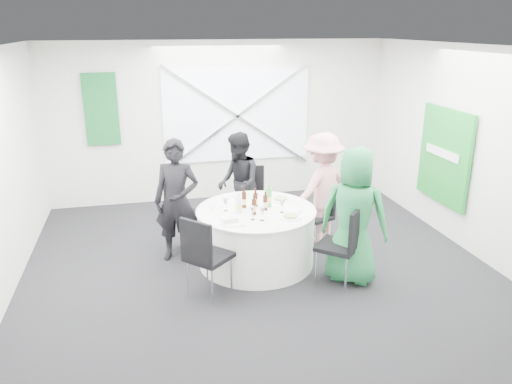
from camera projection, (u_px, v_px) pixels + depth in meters
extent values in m
plane|color=black|center=(259.00, 269.00, 6.53)|extent=(6.00, 6.00, 0.00)
plane|color=silver|center=(260.00, 47.00, 5.63)|extent=(6.00, 6.00, 0.00)
plane|color=silver|center=(220.00, 122.00, 8.85)|extent=(6.00, 0.00, 6.00)
plane|color=silver|center=(366.00, 284.00, 3.31)|extent=(6.00, 0.00, 6.00)
plane|color=silver|center=(475.00, 152.00, 6.73)|extent=(0.00, 6.00, 6.00)
cube|color=white|center=(237.00, 116.00, 8.84)|extent=(2.60, 0.03, 1.60)
cube|color=silver|center=(237.00, 116.00, 8.81)|extent=(2.63, 0.05, 1.84)
cube|color=silver|center=(237.00, 116.00, 8.81)|extent=(2.63, 0.05, 1.84)
cube|color=#11592D|center=(101.00, 109.00, 8.27)|extent=(0.55, 0.04, 1.20)
cube|color=#188629|center=(444.00, 156.00, 7.33)|extent=(0.05, 1.20, 1.40)
cylinder|color=white|center=(256.00, 237.00, 6.59)|extent=(1.52, 1.52, 0.74)
cylinder|color=white|center=(256.00, 210.00, 6.47)|extent=(1.56, 1.56, 0.02)
cube|color=black|center=(251.00, 203.00, 7.46)|extent=(0.53, 0.53, 0.06)
cube|color=black|center=(249.00, 181.00, 7.58)|extent=(0.44, 0.11, 0.50)
cylinder|color=silver|center=(262.00, 215.00, 7.74)|extent=(0.02, 0.02, 0.47)
cylinder|color=silver|center=(238.00, 215.00, 7.71)|extent=(0.02, 0.02, 0.47)
cylinder|color=silver|center=(264.00, 224.00, 7.38)|extent=(0.02, 0.02, 0.47)
cylinder|color=silver|center=(239.00, 225.00, 7.35)|extent=(0.02, 0.02, 0.47)
cube|color=black|center=(188.00, 216.00, 6.99)|extent=(0.65, 0.65, 0.05)
cube|color=black|center=(174.00, 195.00, 7.00)|extent=(0.31, 0.37, 0.49)
cylinder|color=silver|center=(185.00, 226.00, 7.31)|extent=(0.02, 0.02, 0.47)
cylinder|color=silver|center=(171.00, 235.00, 7.00)|extent=(0.02, 0.02, 0.47)
cylinder|color=silver|center=(207.00, 230.00, 7.16)|extent=(0.02, 0.02, 0.47)
cylinder|color=silver|center=(193.00, 240.00, 6.84)|extent=(0.02, 0.02, 0.47)
cube|color=black|center=(317.00, 217.00, 7.19)|extent=(0.49, 0.49, 0.04)
cube|color=black|center=(327.00, 200.00, 7.22)|extent=(0.17, 0.34, 0.40)
cylinder|color=silver|center=(331.00, 231.00, 7.23)|extent=(0.02, 0.02, 0.38)
cylinder|color=silver|center=(317.00, 225.00, 7.46)|extent=(0.02, 0.02, 0.38)
cylinder|color=silver|center=(316.00, 236.00, 7.06)|extent=(0.02, 0.02, 0.38)
cylinder|color=silver|center=(302.00, 230.00, 7.29)|extent=(0.02, 0.02, 0.38)
cube|color=black|center=(337.00, 246.00, 6.03)|extent=(0.65, 0.65, 0.05)
cube|color=black|center=(356.00, 229.00, 5.85)|extent=(0.32, 0.35, 0.49)
cylinder|color=silver|center=(346.00, 275.00, 5.88)|extent=(0.02, 0.02, 0.47)
cylinder|color=silver|center=(356.00, 263.00, 6.18)|extent=(0.02, 0.02, 0.47)
cylinder|color=silver|center=(317.00, 268.00, 6.05)|extent=(0.02, 0.02, 0.47)
cylinder|color=silver|center=(328.00, 256.00, 6.35)|extent=(0.02, 0.02, 0.47)
cube|color=black|center=(209.00, 257.00, 5.77)|extent=(0.64, 0.64, 0.05)
cube|color=black|center=(196.00, 242.00, 5.52)|extent=(0.33, 0.34, 0.49)
cylinder|color=silver|center=(187.00, 278.00, 5.80)|extent=(0.02, 0.02, 0.47)
cylinder|color=silver|center=(212.00, 287.00, 5.61)|extent=(0.02, 0.02, 0.47)
cylinder|color=silver|center=(207.00, 266.00, 6.10)|extent=(0.02, 0.02, 0.47)
cylinder|color=silver|center=(231.00, 274.00, 5.90)|extent=(0.02, 0.02, 0.47)
imported|color=black|center=(177.00, 201.00, 6.57)|extent=(0.70, 0.58, 1.66)
imported|color=black|center=(238.00, 183.00, 7.50)|extent=(0.42, 0.75, 1.54)
imported|color=pink|center=(322.00, 188.00, 7.14)|extent=(1.15, 0.87, 1.62)
imported|color=#228044|center=(354.00, 216.00, 6.00)|extent=(0.99, 0.92, 1.70)
cylinder|color=white|center=(243.00, 196.00, 6.94)|extent=(0.26, 0.26, 0.01)
cylinder|color=white|center=(219.00, 204.00, 6.64)|extent=(0.28, 0.28, 0.01)
cylinder|color=white|center=(280.00, 200.00, 6.81)|extent=(0.28, 0.28, 0.01)
cylinder|color=#849952|center=(281.00, 198.00, 6.81)|extent=(0.18, 0.18, 0.02)
cylinder|color=white|center=(290.00, 217.00, 6.19)|extent=(0.26, 0.26, 0.01)
cylinder|color=#849952|center=(290.00, 216.00, 6.18)|extent=(0.17, 0.17, 0.02)
cylinder|color=white|center=(233.00, 223.00, 6.02)|extent=(0.28, 0.28, 0.01)
cube|color=white|center=(229.00, 219.00, 6.03)|extent=(0.21, 0.16, 0.05)
cylinder|color=#3B180A|center=(244.00, 200.00, 6.50)|extent=(0.06, 0.06, 0.21)
cylinder|color=#3B180A|center=(244.00, 190.00, 6.46)|extent=(0.02, 0.02, 0.06)
cylinder|color=#EBD57C|center=(244.00, 202.00, 6.51)|extent=(0.06, 0.06, 0.07)
cylinder|color=#3B180A|center=(255.00, 200.00, 6.55)|extent=(0.06, 0.06, 0.19)
cylinder|color=#3B180A|center=(255.00, 191.00, 6.51)|extent=(0.02, 0.02, 0.06)
cylinder|color=#EBD57C|center=(255.00, 201.00, 6.55)|extent=(0.06, 0.06, 0.07)
cylinder|color=#3B180A|center=(265.00, 203.00, 6.42)|extent=(0.06, 0.06, 0.19)
cylinder|color=#3B180A|center=(265.00, 194.00, 6.38)|extent=(0.02, 0.02, 0.06)
cylinder|color=#EBD57C|center=(265.00, 204.00, 6.43)|extent=(0.06, 0.06, 0.07)
cylinder|color=#3B180A|center=(254.00, 207.00, 6.27)|extent=(0.06, 0.06, 0.21)
cylinder|color=#3B180A|center=(254.00, 197.00, 6.23)|extent=(0.02, 0.02, 0.06)
cylinder|color=#EBD57C|center=(254.00, 208.00, 6.28)|extent=(0.06, 0.06, 0.07)
cylinder|color=green|center=(269.00, 198.00, 6.53)|extent=(0.08, 0.08, 0.25)
cylinder|color=green|center=(269.00, 186.00, 6.48)|extent=(0.03, 0.03, 0.06)
cylinder|color=#EBD57C|center=(269.00, 199.00, 6.54)|extent=(0.08, 0.08, 0.09)
cylinder|color=white|center=(239.00, 205.00, 6.32)|extent=(0.08, 0.08, 0.21)
cylinder|color=white|center=(238.00, 195.00, 6.27)|extent=(0.03, 0.03, 0.06)
cylinder|color=#EBD57C|center=(239.00, 207.00, 6.32)|extent=(0.08, 0.08, 0.07)
cylinder|color=white|center=(253.00, 219.00, 6.13)|extent=(0.06, 0.06, 0.00)
cylinder|color=white|center=(253.00, 215.00, 6.12)|extent=(0.01, 0.01, 0.10)
cone|color=white|center=(253.00, 210.00, 6.09)|extent=(0.07, 0.07, 0.08)
cylinder|color=white|center=(262.00, 220.00, 6.11)|extent=(0.06, 0.06, 0.00)
cylinder|color=white|center=(262.00, 216.00, 6.09)|extent=(0.01, 0.01, 0.10)
cone|color=white|center=(262.00, 211.00, 6.07)|extent=(0.07, 0.07, 0.08)
cylinder|color=white|center=(226.00, 211.00, 6.43)|extent=(0.06, 0.06, 0.00)
cylinder|color=white|center=(226.00, 207.00, 6.41)|extent=(0.01, 0.01, 0.10)
cone|color=white|center=(226.00, 201.00, 6.39)|extent=(0.07, 0.07, 0.08)
cylinder|color=white|center=(282.00, 212.00, 6.37)|extent=(0.06, 0.06, 0.00)
cylinder|color=white|center=(282.00, 208.00, 6.35)|extent=(0.01, 0.01, 0.10)
cone|color=white|center=(282.00, 203.00, 6.33)|extent=(0.07, 0.07, 0.08)
cube|color=silver|center=(290.00, 221.00, 6.10)|extent=(0.11, 0.13, 0.01)
cube|color=silver|center=(300.00, 213.00, 6.36)|extent=(0.11, 0.12, 0.01)
cube|color=silver|center=(263.00, 195.00, 7.01)|extent=(0.15, 0.03, 0.01)
cube|color=silver|center=(236.00, 197.00, 6.95)|extent=(0.15, 0.02, 0.01)
cube|color=silver|center=(217.00, 218.00, 6.18)|extent=(0.10, 0.13, 0.01)
cube|color=silver|center=(239.00, 225.00, 5.96)|extent=(0.11, 0.13, 0.01)
cube|color=silver|center=(295.00, 203.00, 6.69)|extent=(0.08, 0.14, 0.01)
cube|color=silver|center=(273.00, 196.00, 6.97)|extent=(0.10, 0.13, 0.01)
cube|color=silver|center=(222.00, 200.00, 6.80)|extent=(0.09, 0.13, 0.01)
cube|color=silver|center=(212.00, 209.00, 6.49)|extent=(0.09, 0.13, 0.01)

